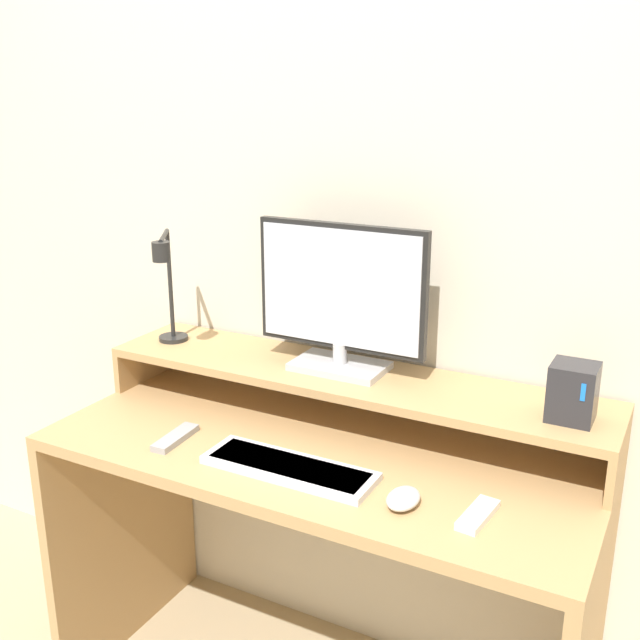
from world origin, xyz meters
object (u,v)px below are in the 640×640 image
Objects in this scene: router_dock at (573,392)px; remote_control at (175,438)px; mouse at (403,498)px; desk_lamp at (167,285)px; keyboard at (290,468)px; monitor at (341,298)px; remote_secondary at (478,515)px.

router_dock is 0.85× the size of remote_control.
mouse is 0.60m from remote_control.
desk_lamp is 0.88m from mouse.
mouse is (0.28, -0.01, 0.01)m from keyboard.
desk_lamp reaches higher than router_dock.
router_dock is at bearing 17.75° from remote_control.
remote_secondary is (0.46, -0.30, -0.31)m from monitor.
router_dock is 0.93m from remote_control.
mouse is at bearing -2.46° from keyboard.
router_dock reaches higher than keyboard.
remote_secondary is (0.43, 0.01, -0.00)m from keyboard.
monitor is at bearing 176.42° from router_dock.
mouse is (-0.27, -0.29, -0.18)m from router_dock.
remote_secondary is (0.15, 0.02, -0.01)m from mouse.
keyboard is (0.51, -0.24, -0.30)m from desk_lamp.
desk_lamp reaches higher than remote_control.
keyboard is (-0.54, -0.28, -0.18)m from router_dock.
desk_lamp reaches higher than keyboard.
desk_lamp is at bearing 155.05° from keyboard.
monitor is 0.54m from mouse.
monitor is 3.02× the size of remote_control.
monitor is at bearing 133.29° from mouse.
monitor reaches higher than keyboard.
mouse is at bearing -1.42° from remote_control.
router_dock is (1.06, 0.04, -0.12)m from desk_lamp.
router_dock is at bearing -3.58° from monitor.
router_dock is (0.58, -0.04, -0.12)m from monitor.
monitor reaches higher than desk_lamp.
keyboard is at bearing -0.54° from remote_control.
desk_lamp is at bearing -177.81° from router_dock.
remote_control is at bearing -132.73° from monitor.
remote_control and remote_secondary have the same top height.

